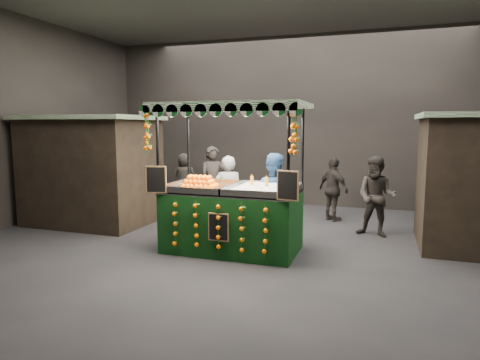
% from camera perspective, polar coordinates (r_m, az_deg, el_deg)
% --- Properties ---
extents(ground, '(12.00, 12.00, 0.00)m').
position_cam_1_polar(ground, '(8.14, 1.86, -9.49)').
color(ground, black).
rests_on(ground, ground).
extents(market_hall, '(12.10, 10.10, 5.05)m').
position_cam_1_polar(market_hall, '(7.86, 1.96, 14.85)').
color(market_hall, black).
rests_on(market_hall, ground).
extents(neighbour_stall_left, '(3.00, 2.20, 2.60)m').
position_cam_1_polar(neighbour_stall_left, '(10.80, -19.42, 1.36)').
color(neighbour_stall_left, black).
rests_on(neighbour_stall_left, ground).
extents(juice_stall, '(2.86, 1.68, 2.77)m').
position_cam_1_polar(juice_stall, '(7.88, -1.08, -3.60)').
color(juice_stall, black).
rests_on(juice_stall, ground).
extents(vendor_grey, '(0.73, 0.59, 1.73)m').
position_cam_1_polar(vendor_grey, '(9.07, -1.64, -2.12)').
color(vendor_grey, slate).
rests_on(vendor_grey, ground).
extents(vendor_blue, '(0.92, 0.74, 1.82)m').
position_cam_1_polar(vendor_blue, '(8.58, 4.43, -2.39)').
color(vendor_blue, navy).
rests_on(vendor_blue, ground).
extents(shopper_0, '(0.81, 0.71, 1.86)m').
position_cam_1_polar(shopper_0, '(10.51, -3.66, -0.49)').
color(shopper_0, '#2C2724').
rests_on(shopper_0, ground).
extents(shopper_1, '(0.97, 0.84, 1.73)m').
position_cam_1_polar(shopper_1, '(9.41, 18.05, -2.15)').
color(shopper_1, black).
rests_on(shopper_1, ground).
extents(shopper_2, '(0.97, 0.89, 1.59)m').
position_cam_1_polar(shopper_2, '(10.69, 12.57, -1.24)').
color(shopper_2, black).
rests_on(shopper_2, ground).
extents(shopper_3, '(1.17, 1.11, 1.59)m').
position_cam_1_polar(shopper_3, '(12.23, 24.43, -0.65)').
color(shopper_3, '#292521').
rests_on(shopper_3, ground).
extents(shopper_4, '(0.87, 0.71, 1.54)m').
position_cam_1_polar(shopper_4, '(12.97, -7.57, 0.25)').
color(shopper_4, '#292521').
rests_on(shopper_4, ground).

